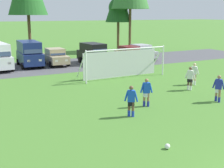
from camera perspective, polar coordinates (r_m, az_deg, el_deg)
The scene contains 15 objects.
ground_plane at distance 22.17m, azimuth -3.41°, elevation -0.77°, with size 400.00×400.00×0.00m, color #477A2D.
parking_lot_strip at distance 31.91m, azimuth -11.33°, elevation 3.23°, with size 52.00×8.40×0.01m, color #4C4C51.
soccer_ball at distance 12.62m, azimuth 10.21°, elevation -11.28°, with size 0.22×0.22×0.22m.
soccer_goal at distance 25.77m, azimuth 1.90°, elevation 4.10°, with size 7.46×2.10×2.57m.
player_striker_near at distance 22.10m, azimuth 14.22°, elevation 0.99°, with size 0.46×0.68×1.64m.
player_midfield_center at distance 17.74m, azimuth 6.38°, elevation -1.57°, with size 0.70×0.36×1.64m.
player_defender_far at distance 19.62m, azimuth 19.07°, elevation -0.81°, with size 0.47×0.67×1.64m.
player_winger_left at distance 23.86m, azimuth 14.94°, elevation 1.81°, with size 0.50×0.65×1.64m.
player_winger_right at distance 15.94m, azimuth 3.56°, elevation -3.19°, with size 0.63×0.51×1.64m.
parked_car_slot_center_left at distance 32.27m, azimuth -15.02°, elevation 5.54°, with size 2.38×4.89×2.52m.
parked_car_slot_center at distance 32.51m, azimuth -10.40°, elevation 4.99°, with size 2.15×4.26×1.72m.
parked_car_slot_center_right at distance 32.99m, azimuth -3.40°, elevation 5.71°, with size 2.36×4.71×2.16m.
parked_car_slot_right at distance 34.35m, azimuth 3.25°, elevation 5.60°, with size 2.11×4.24×1.72m.
parked_car_slot_far_right at distance 36.18m, azimuth 5.48°, elevation 5.93°, with size 2.08×4.22×1.72m.
tree_mid_right at distance 44.75m, azimuth 1.17°, elevation 14.77°, with size 3.65×3.65×9.73m.
Camera 1 is at (-8.88, -4.63, 5.24)m, focal length 49.43 mm.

